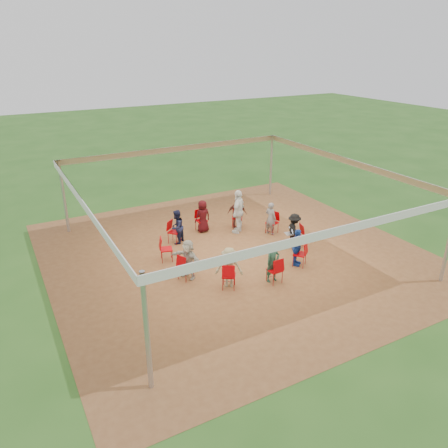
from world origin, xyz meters
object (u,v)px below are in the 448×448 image
laptop (290,232)px  chair_8 (275,270)px  person_seated_2 (237,213)px  chair_9 (300,254)px  cable_coil (258,249)px  person_seated_6 (229,267)px  chair_2 (237,217)px  chair_1 (272,223)px  person_seated_0 (294,231)px  person_seated_7 (273,262)px  chair_3 (201,221)px  standing_person (238,211)px  person_seated_8 (297,247)px  person_seated_1 (271,218)px  person_seated_5 (188,259)px  chair_4 (174,232)px  chair_0 (297,236)px  chair_5 (166,249)px  person_seated_4 (177,227)px  person_seated_3 (203,216)px  chair_6 (186,267)px  chair_7 (229,276)px

laptop → chair_8: bearing=148.7°
person_seated_2 → laptop: bearing=141.2°
chair_9 → cable_coil: bearing=69.7°
person_seated_6 → chair_8: bearing=13.6°
chair_2 → chair_1: bearing=162.0°
chair_9 → person_seated_0: bearing=22.4°
person_seated_7 → chair_8: bearing=-90.0°
chair_3 → standing_person: size_ratio=0.50×
person_seated_7 → standing_person: (1.02, 3.96, 0.23)m
chair_3 → chair_9: bearing=108.0°
chair_1 → person_seated_8: 2.85m
chair_1 → chair_3: (-2.43, 1.59, 0.00)m
chair_9 → person_seated_1: (0.65, 2.76, 0.23)m
person_seated_5 → person_seated_7: (2.32, -1.51, 0.00)m
chair_4 → chair_0: bearing=108.0°
chair_5 → laptop: (4.50, -1.22, 0.19)m
laptop → person_seated_4: bearing=71.3°
chair_0 → person_seated_1: size_ratio=0.67×
chair_1 → person_seated_1: bearing=90.0°
standing_person → person_seated_2: bearing=-152.3°
person_seated_7 → laptop: 2.67m
person_seated_2 → cable_coil: bearing=114.9°
person_seated_8 → standing_person: standing_person is taller
person_seated_3 → person_seated_5: size_ratio=1.00×
person_seated_7 → standing_person: bearing=72.7°
chair_3 → person_seated_1: 2.85m
chair_0 → person_seated_7: (-2.27, -1.70, 0.23)m
chair_9 → person_seated_7: bearing=157.6°
chair_1 → person_seated_1: (-0.11, -0.04, 0.23)m
person_seated_4 → person_seated_6: same height
chair_6 → chair_8: (2.43, -1.59, 0.00)m
person_seated_3 → person_seated_7: same height
chair_5 → person_seated_0: bearing=90.0°
chair_8 → person_seated_5: size_ratio=0.67×
chair_9 → person_seated_4: size_ratio=0.67×
chair_2 → person_seated_2: bearing=90.0°
chair_1 → person_seated_2: 1.51m
chair_3 → person_seated_1: person_seated_1 is taller
chair_7 → person_seated_3: 4.59m
chair_2 → person_seated_6: size_ratio=0.67×
chair_2 → standing_person: 0.69m
chair_2 → laptop: bearing=139.3°
person_seated_5 → cable_coil: bearing=80.5°
chair_4 → standing_person: standing_person is taller
person_seated_7 → chair_3: bearing=90.0°
chair_2 → person_seated_0: (0.92, -2.68, 0.23)m
person_seated_0 → person_seated_4: size_ratio=1.00×
chair_4 → cable_coil: bearing=101.0°
chair_1 → chair_2: size_ratio=1.00×
chair_0 → person_seated_5: 4.59m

